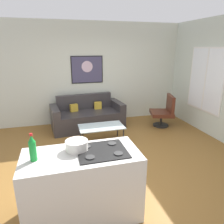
# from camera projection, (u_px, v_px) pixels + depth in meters

# --- Properties ---
(ground) EXTENTS (6.40, 6.40, 0.04)m
(ground) POSITION_uv_depth(u_px,v_px,m) (116.00, 160.00, 4.12)
(ground) COLOR brown
(back_wall) EXTENTS (6.40, 0.05, 2.80)m
(back_wall) POSITION_uv_depth(u_px,v_px,m) (92.00, 74.00, 5.93)
(back_wall) COLOR beige
(back_wall) RESTS_ON ground
(couch) EXTENTS (1.98, 1.05, 0.87)m
(couch) POSITION_uv_depth(u_px,v_px,m) (88.00, 117.00, 5.71)
(couch) COLOR #312E30
(couch) RESTS_ON ground
(coffee_table) EXTENTS (1.02, 0.55, 0.40)m
(coffee_table) POSITION_uv_depth(u_px,v_px,m) (101.00, 127.00, 4.76)
(coffee_table) COLOR silver
(coffee_table) RESTS_ON ground
(armchair) EXTENTS (0.73, 0.74, 0.88)m
(armchair) POSITION_uv_depth(u_px,v_px,m) (164.00, 111.00, 5.75)
(armchair) COLOR black
(armchair) RESTS_ON ground
(kitchen_counter) EXTENTS (1.42, 0.69, 0.92)m
(kitchen_counter) POSITION_uv_depth(u_px,v_px,m) (83.00, 185.00, 2.65)
(kitchen_counter) COLOR silver
(kitchen_counter) RESTS_ON ground
(soda_bottle) EXTENTS (0.08, 0.08, 0.33)m
(soda_bottle) POSITION_uv_depth(u_px,v_px,m) (33.00, 148.00, 2.33)
(soda_bottle) COLOR #1A9334
(soda_bottle) RESTS_ON kitchen_counter
(mixing_bowl) EXTENTS (0.28, 0.28, 0.13)m
(mixing_bowl) POSITION_uv_depth(u_px,v_px,m) (77.00, 145.00, 2.59)
(mixing_bowl) COLOR silver
(mixing_bowl) RESTS_ON kitchen_counter
(wall_painting) EXTENTS (0.89, 0.03, 0.75)m
(wall_painting) POSITION_uv_depth(u_px,v_px,m) (87.00, 70.00, 5.82)
(wall_painting) COLOR black
(window) EXTENTS (0.03, 1.23, 1.58)m
(window) POSITION_uv_depth(u_px,v_px,m) (206.00, 80.00, 5.20)
(window) COLOR silver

